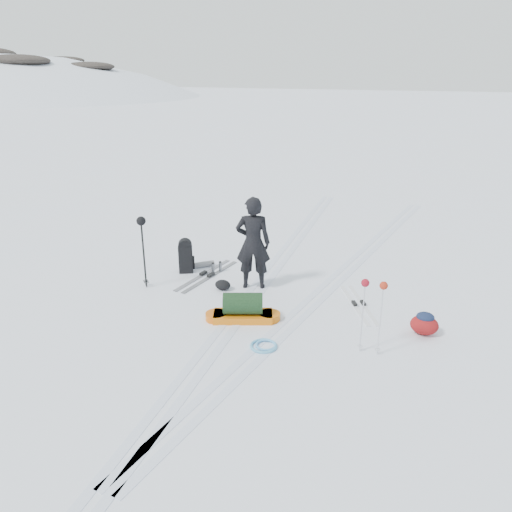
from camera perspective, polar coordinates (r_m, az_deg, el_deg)
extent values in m
plane|color=white|center=(9.89, -1.07, -5.38)|extent=(200.00, 200.00, 0.00)
ellipsoid|color=white|center=(106.57, -24.88, -5.91)|extent=(143.00, 121.00, 93.50)
ellipsoid|color=black|center=(82.50, -25.79, 19.45)|extent=(10.40, 8.00, 1.76)
ellipsoid|color=black|center=(96.78, -21.21, 20.12)|extent=(7.80, 6.00, 1.32)
ellipsoid|color=black|center=(84.30, -18.60, 19.83)|extent=(8.32, 6.40, 1.41)
cube|color=silver|center=(9.93, -1.71, -5.25)|extent=(1.40, 17.97, 0.01)
cube|color=silver|center=(9.84, -0.42, -5.48)|extent=(1.40, 17.97, 0.01)
cube|color=silver|center=(11.27, 8.94, -2.21)|extent=(2.09, 13.88, 0.01)
cube|color=silver|center=(11.23, 10.13, -2.38)|extent=(2.09, 13.88, 0.01)
imported|color=black|center=(10.22, -0.34, 1.48)|extent=(0.83, 0.67, 1.96)
cube|color=orange|center=(9.24, -1.50, -6.91)|extent=(1.17, 0.82, 0.13)
cylinder|color=#D0670C|center=(9.24, 1.58, -6.91)|extent=(0.51, 0.51, 0.13)
cylinder|color=#D85E0C|center=(9.26, -4.57, -6.89)|extent=(0.51, 0.51, 0.13)
cylinder|color=black|center=(9.12, -1.52, -5.44)|extent=(0.81, 0.63, 0.39)
cube|color=black|center=(11.33, -8.04, -0.37)|extent=(0.38, 0.34, 0.62)
cylinder|color=black|center=(11.22, -8.13, 1.19)|extent=(0.37, 0.33, 0.30)
cube|color=black|center=(11.37, -7.22, -0.73)|extent=(0.14, 0.17, 0.27)
cylinder|color=slate|center=(11.66, -5.99, -0.95)|extent=(0.45, 0.43, 0.13)
cylinder|color=black|center=(10.64, -12.74, 0.21)|extent=(0.03, 0.03, 1.43)
cylinder|color=black|center=(10.55, -12.66, 0.04)|extent=(0.03, 0.03, 1.43)
torus|color=black|center=(10.86, -12.49, -2.77)|extent=(0.11, 0.11, 0.01)
torus|color=black|center=(10.77, -12.41, -2.96)|extent=(0.11, 0.11, 0.01)
sphere|color=black|center=(10.36, -13.01, 3.92)|extent=(0.19, 0.19, 0.19)
cylinder|color=silver|center=(8.20, 12.05, -6.98)|extent=(0.02, 0.02, 1.20)
cylinder|color=silver|center=(8.17, 14.00, -7.26)|extent=(0.02, 0.02, 1.20)
torus|color=#B6B9BE|center=(8.45, 11.79, -10.04)|extent=(0.10, 0.10, 0.01)
torus|color=#AFB2B6|center=(8.42, 13.70, -10.32)|extent=(0.10, 0.10, 0.01)
sphere|color=maroon|center=(7.94, 12.38, -3.02)|extent=(0.13, 0.13, 0.13)
sphere|color=maroon|center=(7.91, 14.39, -3.29)|extent=(0.13, 0.13, 0.13)
cube|color=gray|center=(11.12, -5.19, -2.33)|extent=(0.37, 2.03, 0.02)
cube|color=gray|center=(11.23, -6.04, -2.13)|extent=(0.37, 2.03, 0.02)
cube|color=black|center=(11.11, -5.20, -2.16)|extent=(0.11, 0.21, 0.06)
cube|color=black|center=(11.22, -6.05, -1.95)|extent=(0.11, 0.21, 0.06)
cube|color=silver|center=(9.98, 11.15, -5.49)|extent=(0.91, 1.59, 0.02)
cube|color=silver|center=(10.03, 12.12, -5.42)|extent=(0.91, 1.59, 0.02)
cube|color=black|center=(9.97, 11.17, -5.32)|extent=(0.14, 0.19, 0.05)
cube|color=black|center=(10.02, 12.13, -5.25)|extent=(0.14, 0.19, 0.05)
torus|color=#55A9D0|center=(8.41, 0.87, -10.24)|extent=(0.61, 0.61, 0.05)
torus|color=#5DAEE2|center=(8.42, 1.15, -10.13)|extent=(0.48, 0.48, 0.04)
ellipsoid|color=maroon|center=(9.20, 18.68, -7.48)|extent=(0.51, 0.40, 0.35)
ellipsoid|color=#101A32|center=(9.13, 18.79, -6.62)|extent=(0.33, 0.27, 0.17)
cylinder|color=slate|center=(11.25, -4.94, -1.46)|extent=(0.08, 0.08, 0.24)
cylinder|color=slate|center=(11.35, -4.10, -1.26)|extent=(0.08, 0.08, 0.22)
cylinder|color=black|center=(11.20, -4.96, -0.83)|extent=(0.07, 0.07, 0.03)
cylinder|color=black|center=(11.31, -4.12, -0.68)|extent=(0.07, 0.07, 0.03)
ellipsoid|color=black|center=(10.44, -3.82, -3.31)|extent=(0.38, 0.32, 0.21)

